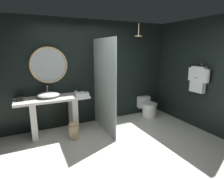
# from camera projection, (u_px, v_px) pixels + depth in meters

# --- Properties ---
(ground_plane) EXTENTS (5.76, 5.76, 0.00)m
(ground_plane) POSITION_uv_depth(u_px,v_px,m) (122.00, 159.00, 3.20)
(ground_plane) COLOR silver
(back_wall_panel) EXTENTS (4.80, 0.10, 2.60)m
(back_wall_panel) POSITION_uv_depth(u_px,v_px,m) (87.00, 73.00, 4.58)
(back_wall_panel) COLOR black
(back_wall_panel) RESTS_ON ground_plane
(side_wall_right) EXTENTS (0.10, 2.47, 2.60)m
(side_wall_right) POSITION_uv_depth(u_px,v_px,m) (190.00, 73.00, 4.56)
(side_wall_right) COLOR black
(side_wall_right) RESTS_ON ground_plane
(vanity_counter) EXTENTS (1.56, 0.59, 0.86)m
(vanity_counter) POSITION_uv_depth(u_px,v_px,m) (54.00, 111.00, 4.04)
(vanity_counter) COLOR silver
(vanity_counter) RESTS_ON ground_plane
(vessel_sink) EXTENTS (0.48, 0.39, 0.24)m
(vessel_sink) POSITION_uv_depth(u_px,v_px,m) (48.00, 95.00, 3.94)
(vessel_sink) COLOR white
(vessel_sink) RESTS_ON vanity_counter
(tumbler_cup) EXTENTS (0.07, 0.07, 0.10)m
(tumbler_cup) POSITION_uv_depth(u_px,v_px,m) (76.00, 93.00, 4.18)
(tumbler_cup) COLOR silver
(tumbler_cup) RESTS_ON vanity_counter
(tissue_box) EXTENTS (0.12, 0.12, 0.08)m
(tissue_box) POSITION_uv_depth(u_px,v_px,m) (20.00, 99.00, 3.69)
(tissue_box) COLOR black
(tissue_box) RESTS_ON vanity_counter
(round_wall_mirror) EXTENTS (0.83, 0.05, 0.83)m
(round_wall_mirror) POSITION_uv_depth(u_px,v_px,m) (49.00, 65.00, 4.06)
(round_wall_mirror) COLOR #D6B77F
(shower_glass_panel) EXTENTS (0.02, 1.25, 2.13)m
(shower_glass_panel) POSITION_uv_depth(u_px,v_px,m) (104.00, 86.00, 4.11)
(shower_glass_panel) COLOR silver
(shower_glass_panel) RESTS_ON ground_plane
(rain_shower_head) EXTENTS (0.18, 0.18, 0.31)m
(rain_shower_head) POSITION_uv_depth(u_px,v_px,m) (138.00, 35.00, 4.35)
(rain_shower_head) COLOR #D6B77F
(hanging_bathrobe) EXTENTS (0.20, 0.55, 0.67)m
(hanging_bathrobe) POSITION_uv_depth(u_px,v_px,m) (198.00, 78.00, 4.20)
(hanging_bathrobe) COLOR #D6B77F
(toilet) EXTENTS (0.42, 0.61, 0.52)m
(toilet) POSITION_uv_depth(u_px,v_px,m) (148.00, 108.00, 5.21)
(toilet) COLOR white
(toilet) RESTS_ON ground_plane
(waste_bin) EXTENTS (0.21, 0.21, 0.37)m
(waste_bin) POSITION_uv_depth(u_px,v_px,m) (74.00, 131.00, 3.87)
(waste_bin) COLOR #D6B77F
(waste_bin) RESTS_ON ground_plane
(folded_hand_towel) EXTENTS (0.32, 0.24, 0.08)m
(folded_hand_towel) POSITION_uv_depth(u_px,v_px,m) (82.00, 95.00, 4.05)
(folded_hand_towel) COLOR white
(folded_hand_towel) RESTS_ON vanity_counter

